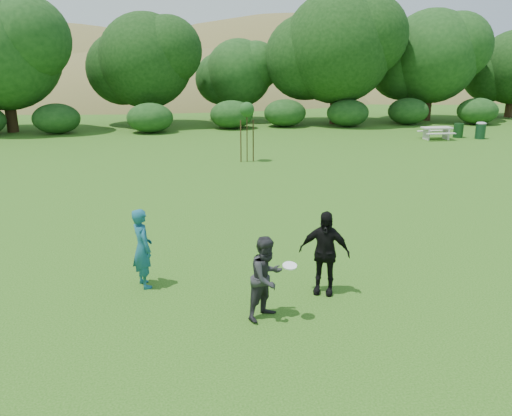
{
  "coord_description": "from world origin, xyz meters",
  "views": [
    {
      "loc": [
        -1.9,
        -9.17,
        4.8
      ],
      "look_at": [
        0.0,
        3.0,
        1.1
      ],
      "focal_mm": 35.0,
      "sensor_mm": 36.0,
      "label": 1
    }
  ],
  "objects_px": {
    "sapling": "(247,111)",
    "player_black": "(324,253)",
    "player_grey": "(267,278)",
    "trash_can_near": "(458,130)",
    "trash_can_lidded": "(481,130)",
    "picnic_table": "(436,131)",
    "player_teal": "(142,248)"
  },
  "relations": [
    {
      "from": "player_black",
      "to": "trash_can_lidded",
      "type": "distance_m",
      "value": 24.75
    },
    {
      "from": "player_black",
      "to": "picnic_table",
      "type": "height_order",
      "value": "player_black"
    },
    {
      "from": "player_grey",
      "to": "trash_can_near",
      "type": "height_order",
      "value": "player_grey"
    },
    {
      "from": "trash_can_near",
      "to": "sapling",
      "type": "distance_m",
      "value": 15.44
    },
    {
      "from": "sapling",
      "to": "trash_can_lidded",
      "type": "height_order",
      "value": "sapling"
    },
    {
      "from": "player_black",
      "to": "trash_can_lidded",
      "type": "xyz_separation_m",
      "value": [
        15.68,
        19.14,
        -0.37
      ]
    },
    {
      "from": "trash_can_near",
      "to": "picnic_table",
      "type": "bearing_deg",
      "value": -163.95
    },
    {
      "from": "player_black",
      "to": "picnic_table",
      "type": "bearing_deg",
      "value": 80.18
    },
    {
      "from": "sapling",
      "to": "player_black",
      "type": "bearing_deg",
      "value": -91.37
    },
    {
      "from": "player_grey",
      "to": "sapling",
      "type": "relative_size",
      "value": 0.58
    },
    {
      "from": "player_black",
      "to": "player_teal",
      "type": "bearing_deg",
      "value": -169.79
    },
    {
      "from": "player_grey",
      "to": "player_black",
      "type": "relative_size",
      "value": 0.9
    },
    {
      "from": "picnic_table",
      "to": "trash_can_lidded",
      "type": "relative_size",
      "value": 1.71
    },
    {
      "from": "player_black",
      "to": "sapling",
      "type": "relative_size",
      "value": 0.64
    },
    {
      "from": "player_teal",
      "to": "player_grey",
      "type": "bearing_deg",
      "value": -148.89
    },
    {
      "from": "player_black",
      "to": "picnic_table",
      "type": "xyz_separation_m",
      "value": [
        12.84,
        19.32,
        -0.39
      ]
    },
    {
      "from": "player_black",
      "to": "trash_can_near",
      "type": "height_order",
      "value": "player_black"
    },
    {
      "from": "trash_can_lidded",
      "to": "picnic_table",
      "type": "bearing_deg",
      "value": 176.42
    },
    {
      "from": "trash_can_lidded",
      "to": "trash_can_near",
      "type": "bearing_deg",
      "value": 147.79
    },
    {
      "from": "trash_can_near",
      "to": "trash_can_lidded",
      "type": "height_order",
      "value": "trash_can_lidded"
    },
    {
      "from": "player_grey",
      "to": "trash_can_near",
      "type": "xyz_separation_m",
      "value": [
        15.97,
        20.68,
        -0.37
      ]
    },
    {
      "from": "trash_can_near",
      "to": "player_black",
      "type": "bearing_deg",
      "value": -126.36
    },
    {
      "from": "player_grey",
      "to": "trash_can_lidded",
      "type": "xyz_separation_m",
      "value": [
        17.05,
        20.0,
        -0.28
      ]
    },
    {
      "from": "sapling",
      "to": "player_grey",
      "type": "bearing_deg",
      "value": -96.48
    },
    {
      "from": "player_black",
      "to": "sapling",
      "type": "distance_m",
      "value": 14.31
    },
    {
      "from": "trash_can_lidded",
      "to": "player_grey",
      "type": "bearing_deg",
      "value": -130.45
    },
    {
      "from": "picnic_table",
      "to": "trash_can_lidded",
      "type": "height_order",
      "value": "trash_can_lidded"
    },
    {
      "from": "player_teal",
      "to": "trash_can_near",
      "type": "relative_size",
      "value": 1.96
    },
    {
      "from": "trash_can_near",
      "to": "picnic_table",
      "type": "xyz_separation_m",
      "value": [
        -1.75,
        -0.5,
        0.07
      ]
    },
    {
      "from": "trash_can_near",
      "to": "picnic_table",
      "type": "height_order",
      "value": "trash_can_near"
    },
    {
      "from": "trash_can_near",
      "to": "sapling",
      "type": "xyz_separation_m",
      "value": [
        -14.26,
        -5.6,
        1.97
      ]
    },
    {
      "from": "sapling",
      "to": "picnic_table",
      "type": "bearing_deg",
      "value": 22.17
    }
  ]
}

